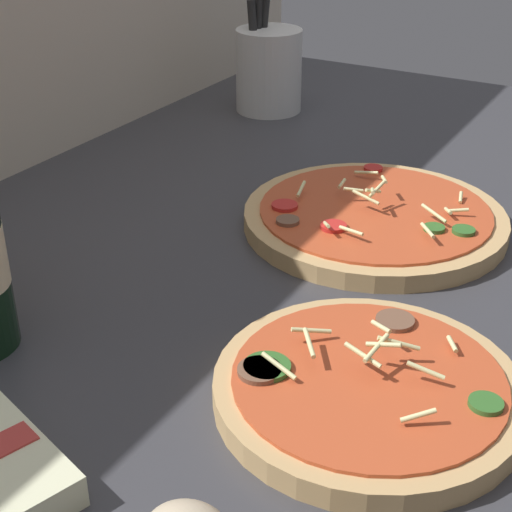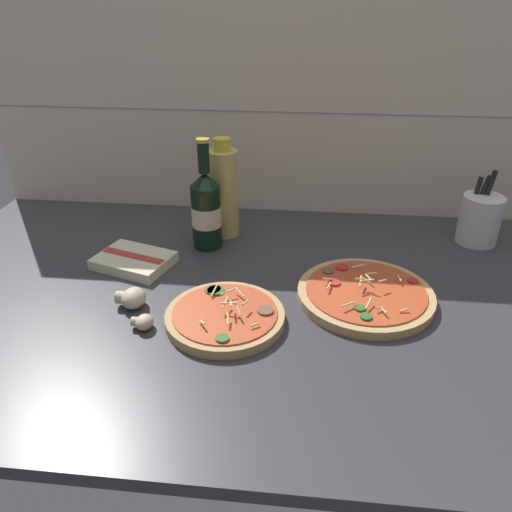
{
  "view_description": "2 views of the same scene",
  "coord_description": "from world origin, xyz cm",
  "px_view_note": "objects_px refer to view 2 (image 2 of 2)",
  "views": [
    {
      "loc": [
        -51.35,
        -25.2,
        39.36
      ],
      "look_at": [
        -3.81,
        2.16,
        9.72
      ],
      "focal_mm": 55.0,
      "sensor_mm": 36.0,
      "label": 1
    },
    {
      "loc": [
        6.52,
        -85.88,
        58.9
      ],
      "look_at": [
        -2.9,
        2.04,
        10.72
      ],
      "focal_mm": 35.0,
      "sensor_mm": 36.0,
      "label": 2
    }
  ],
  "objects_px": {
    "pizza_far": "(365,294)",
    "pizza_near": "(225,316)",
    "oil_bottle": "(223,192)",
    "mushroom_right": "(143,322)",
    "mushroom_left": "(132,298)",
    "beer_bottle": "(206,209)",
    "dish_towel": "(134,261)",
    "utensil_crock": "(480,219)"
  },
  "relations": [
    {
      "from": "pizza_near",
      "to": "pizza_far",
      "type": "distance_m",
      "value": 0.29
    },
    {
      "from": "pizza_far",
      "to": "mushroom_right",
      "type": "xyz_separation_m",
      "value": [
        -0.42,
        -0.14,
        0.0
      ]
    },
    {
      "from": "mushroom_left",
      "to": "utensil_crock",
      "type": "xyz_separation_m",
      "value": [
        0.76,
        0.37,
        0.04
      ]
    },
    {
      "from": "mushroom_right",
      "to": "dish_towel",
      "type": "height_order",
      "value": "mushroom_right"
    },
    {
      "from": "mushroom_left",
      "to": "beer_bottle",
      "type": "bearing_deg",
      "value": 70.38
    },
    {
      "from": "dish_towel",
      "to": "pizza_near",
      "type": "bearing_deg",
      "value": -38.37
    },
    {
      "from": "mushroom_left",
      "to": "dish_towel",
      "type": "distance_m",
      "value": 0.17
    },
    {
      "from": "pizza_near",
      "to": "dish_towel",
      "type": "distance_m",
      "value": 0.31
    },
    {
      "from": "utensil_crock",
      "to": "oil_bottle",
      "type": "bearing_deg",
      "value": -178.16
    },
    {
      "from": "pizza_far",
      "to": "dish_towel",
      "type": "relative_size",
      "value": 1.43
    },
    {
      "from": "beer_bottle",
      "to": "pizza_near",
      "type": "bearing_deg",
      "value": -73.16
    },
    {
      "from": "pizza_near",
      "to": "dish_towel",
      "type": "relative_size",
      "value": 1.18
    },
    {
      "from": "pizza_near",
      "to": "beer_bottle",
      "type": "relative_size",
      "value": 0.85
    },
    {
      "from": "beer_bottle",
      "to": "dish_towel",
      "type": "height_order",
      "value": "beer_bottle"
    },
    {
      "from": "mushroom_right",
      "to": "dish_towel",
      "type": "distance_m",
      "value": 0.25
    },
    {
      "from": "beer_bottle",
      "to": "mushroom_left",
      "type": "relative_size",
      "value": 4.53
    },
    {
      "from": "pizza_far",
      "to": "oil_bottle",
      "type": "distance_m",
      "value": 0.44
    },
    {
      "from": "oil_bottle",
      "to": "mushroom_left",
      "type": "height_order",
      "value": "oil_bottle"
    },
    {
      "from": "pizza_near",
      "to": "utensil_crock",
      "type": "xyz_separation_m",
      "value": [
        0.57,
        0.4,
        0.05
      ]
    },
    {
      "from": "pizza_far",
      "to": "utensil_crock",
      "type": "xyz_separation_m",
      "value": [
        0.29,
        0.29,
        0.05
      ]
    },
    {
      "from": "pizza_near",
      "to": "utensil_crock",
      "type": "relative_size",
      "value": 1.25
    },
    {
      "from": "oil_bottle",
      "to": "mushroom_right",
      "type": "xyz_separation_m",
      "value": [
        -0.08,
        -0.42,
        -0.1
      ]
    },
    {
      "from": "oil_bottle",
      "to": "dish_towel",
      "type": "bearing_deg",
      "value": -133.64
    },
    {
      "from": "mushroom_left",
      "to": "utensil_crock",
      "type": "bearing_deg",
      "value": 25.99
    },
    {
      "from": "mushroom_right",
      "to": "utensil_crock",
      "type": "height_order",
      "value": "utensil_crock"
    },
    {
      "from": "oil_bottle",
      "to": "mushroom_left",
      "type": "relative_size",
      "value": 4.23
    },
    {
      "from": "mushroom_left",
      "to": "mushroom_right",
      "type": "bearing_deg",
      "value": -57.44
    },
    {
      "from": "pizza_near",
      "to": "mushroom_left",
      "type": "height_order",
      "value": "pizza_near"
    },
    {
      "from": "beer_bottle",
      "to": "utensil_crock",
      "type": "xyz_separation_m",
      "value": [
        0.66,
        0.09,
        -0.04
      ]
    },
    {
      "from": "pizza_near",
      "to": "mushroom_left",
      "type": "distance_m",
      "value": 0.19
    },
    {
      "from": "pizza_far",
      "to": "pizza_near",
      "type": "bearing_deg",
      "value": -158.67
    },
    {
      "from": "pizza_near",
      "to": "oil_bottle",
      "type": "bearing_deg",
      "value": 99.36
    },
    {
      "from": "beer_bottle",
      "to": "mushroom_left",
      "type": "distance_m",
      "value": 0.3
    },
    {
      "from": "oil_bottle",
      "to": "utensil_crock",
      "type": "relative_size",
      "value": 1.36
    },
    {
      "from": "beer_bottle",
      "to": "mushroom_left",
      "type": "height_order",
      "value": "beer_bottle"
    },
    {
      "from": "dish_towel",
      "to": "utensil_crock",
      "type": "bearing_deg",
      "value": 14.43
    },
    {
      "from": "pizza_far",
      "to": "mushroom_left",
      "type": "relative_size",
      "value": 4.7
    },
    {
      "from": "beer_bottle",
      "to": "mushroom_left",
      "type": "bearing_deg",
      "value": -109.62
    },
    {
      "from": "mushroom_left",
      "to": "dish_towel",
      "type": "xyz_separation_m",
      "value": [
        -0.05,
        0.16,
        -0.01
      ]
    },
    {
      "from": "pizza_near",
      "to": "oil_bottle",
      "type": "height_order",
      "value": "oil_bottle"
    },
    {
      "from": "pizza_far",
      "to": "mushroom_right",
      "type": "distance_m",
      "value": 0.44
    },
    {
      "from": "pizza_near",
      "to": "mushroom_right",
      "type": "xyz_separation_m",
      "value": [
        -0.15,
        -0.04,
        0.0
      ]
    }
  ]
}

